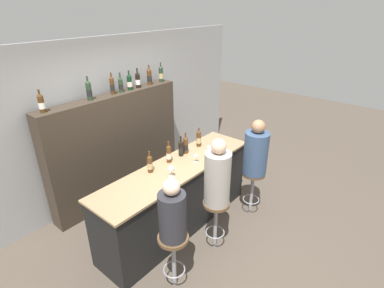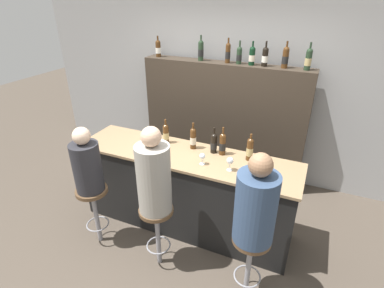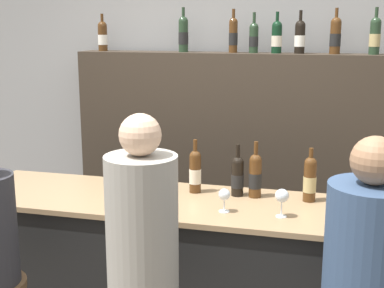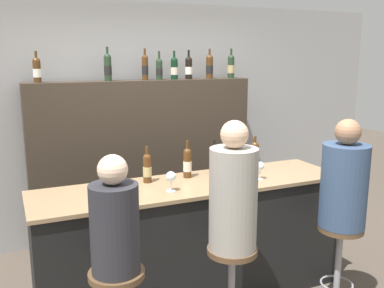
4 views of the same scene
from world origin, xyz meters
name	(u,v)px [view 1 (image 1 of 4)]	position (x,y,z in m)	size (l,w,h in m)	color
ground_plane	(195,234)	(0.00, 0.00, 0.00)	(16.00, 16.00, 0.00)	#4C4238
wall_back	(106,121)	(0.00, 1.86, 1.30)	(6.40, 0.05, 2.60)	#9E9E9E
bar_counter	(178,197)	(0.00, 0.32, 0.51)	(2.59, 0.68, 1.01)	black
back_bar_cabinet	(118,147)	(0.00, 1.64, 0.89)	(2.42, 0.28, 1.78)	#382D23
wine_bottle_counter_0	(150,164)	(-0.34, 0.49, 1.13)	(0.07, 0.07, 0.30)	#4C2D14
wine_bottle_counter_1	(169,154)	(0.02, 0.49, 1.14)	(0.07, 0.07, 0.32)	#4C2D14
wine_bottle_counter_2	(181,148)	(0.28, 0.49, 1.13)	(0.07, 0.07, 0.31)	black
wine_bottle_counter_3	(186,145)	(0.38, 0.49, 1.14)	(0.07, 0.07, 0.33)	#4C2D14
wine_bottle_counter_4	(199,138)	(0.69, 0.49, 1.14)	(0.07, 0.07, 0.31)	#4C2D14
wine_bottle_backbar_0	(41,103)	(-1.05, 1.64, 1.90)	(0.08, 0.08, 0.30)	#4C2D14
wine_bottle_backbar_1	(89,90)	(-0.37, 1.64, 1.92)	(0.08, 0.08, 0.34)	#233823
wine_bottle_backbar_2	(112,85)	(0.03, 1.64, 1.91)	(0.07, 0.07, 0.33)	#4C2D14
wine_bottle_backbar_3	(121,85)	(0.19, 1.64, 1.89)	(0.07, 0.07, 0.30)	#233823
wine_bottle_backbar_4	(129,82)	(0.36, 1.64, 1.90)	(0.08, 0.08, 0.31)	black
wine_bottle_backbar_5	(138,80)	(0.53, 1.64, 1.90)	(0.08, 0.08, 0.32)	black
wine_bottle_backbar_6	(149,77)	(0.79, 1.64, 1.91)	(0.08, 0.08, 0.33)	#4C2D14
wine_bottle_backbar_7	(161,74)	(1.06, 1.64, 1.91)	(0.08, 0.08, 0.33)	#233823
wine_glass_0	(171,169)	(-0.24, 0.19, 1.12)	(0.08, 0.08, 0.16)	silver
wine_glass_1	(196,156)	(0.26, 0.19, 1.10)	(0.06, 0.06, 0.13)	silver
wine_glass_2	(209,148)	(0.56, 0.19, 1.12)	(0.07, 0.07, 0.15)	silver
bar_stool_left	(173,248)	(-0.82, -0.36, 0.57)	(0.35, 0.35, 0.74)	gray
guest_seated_left	(172,213)	(-0.82, -0.36, 1.05)	(0.30, 0.30, 0.73)	#28282D
bar_stool_middle	(216,213)	(-0.01, -0.36, 0.57)	(0.35, 0.35, 0.74)	gray
guest_seated_middle	(217,176)	(-0.01, -0.36, 1.12)	(0.33, 0.33, 0.89)	gray
bar_stool_right	(253,182)	(0.95, -0.36, 0.57)	(0.35, 0.35, 0.74)	gray
guest_seated_right	(256,151)	(0.95, -0.36, 1.09)	(0.35, 0.35, 0.84)	#334766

